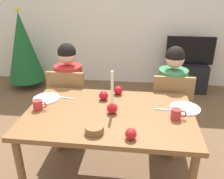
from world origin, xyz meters
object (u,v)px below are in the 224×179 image
Objects in this scene: christmas_tree at (23,47)px; candle_centerpiece at (112,105)px; apple_by_right_mug at (118,90)px; plate_right at (185,108)px; dining_table at (109,121)px; mug_right at (176,114)px; apple_by_left_plate at (104,96)px; chair_left at (70,102)px; person_left_child at (70,96)px; tv_stand at (187,77)px; apple_near_candle at (131,134)px; mug_left at (38,105)px; chair_right at (170,107)px; plate_left at (46,98)px; tv at (190,51)px; bowl_walnuts at (94,129)px; person_right_child at (170,101)px.

christmas_tree is 2.79m from candle_centerpiece.
candle_centerpiece is 0.37m from apple_by_right_mug.
christmas_tree is 5.42× the size of plate_right.
dining_table is at bearing -50.02° from christmas_tree.
mug_right is 1.43× the size of apple_by_left_plate.
person_left_child is (0.00, 0.03, 0.06)m from chair_left.
mug_right is at bearing -102.53° from tv_stand.
apple_by_right_mug is at bearing -23.45° from chair_left.
apple_near_candle is at bearing -51.39° from christmas_tree.
mug_left is (-0.07, -0.66, 0.22)m from person_left_child.
plate_right is at bearing -21.89° from chair_left.
person_left_child is at bearing 126.24° from apple_near_candle.
person_left_child is at bearing 153.86° from apple_by_right_mug.
christmas_tree reaches higher than chair_left.
mug_right is (1.14, -0.02, 0.00)m from mug_left.
chair_right is 3.70× the size of plate_left.
chair_right is 3.50× the size of plate_right.
mug_left reaches higher than apple_near_candle.
plate_left is at bearing -100.15° from person_left_child.
apple_by_right_mug reaches higher than dining_table.
apple_by_right_mug is (-0.16, 0.71, 0.00)m from apple_near_candle.
plate_left is 2.03× the size of mug_left.
christmas_tree is at bearing -176.25° from tv.
mug_right is (-0.52, -2.34, 0.55)m from tv_stand.
christmas_tree reaches higher than tv_stand.
chair_right is 1.78m from tv_stand.
apple_by_left_plate is at bearing -42.68° from person_left_child.
bowl_walnuts is at bearing -156.38° from mug_right.
christmas_tree is (-1.77, 2.11, 0.06)m from dining_table.
apple_by_right_mug is at bearing -44.06° from christmas_tree.
apple_by_left_plate reaches higher than bowl_walnuts.
candle_centerpiece is at bearing -166.12° from plate_right.
apple_near_candle is at bearing -108.04° from tv.
mug_left is at bearing -87.64° from plate_left.
tv is 9.62× the size of apple_near_candle.
dining_table is at bearing 77.91° from bowl_walnuts.
mug_right is (1.07, -0.68, 0.22)m from person_left_child.
chair_right is at bearing -105.78° from tv.
apple_near_candle is at bearing -53.76° from person_left_child.
christmas_tree reaches higher than mug_right.
chair_right is at bearing 0.00° from chair_left.
christmas_tree is at bearing 135.94° from apple_by_right_mug.
chair_left reaches higher than mug_left.
christmas_tree reaches higher than person_right_child.
mug_right is at bearing 41.99° from apple_near_candle.
candle_centerpiece is (1.80, -2.13, 0.10)m from christmas_tree.
bowl_walnuts is (-1.13, -2.61, 0.07)m from tv.
tv is 2.84m from christmas_tree.
mug_left is 0.61m from bowl_walnuts.
mug_right is 0.66m from bowl_walnuts.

